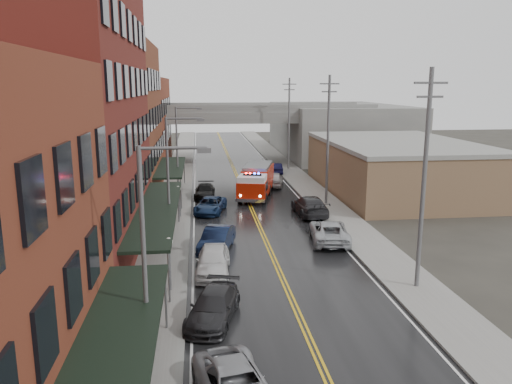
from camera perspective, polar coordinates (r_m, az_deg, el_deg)
road at (r=41.63m, az=0.09°, el=-3.31°), size 11.00×160.00×0.02m
sidewalk_left at (r=41.43m, az=-10.01°, el=-3.48°), size 3.00×160.00×0.15m
sidewalk_right at (r=43.06m, az=9.79°, el=-2.87°), size 3.00×160.00×0.15m
curb_left at (r=41.36m, az=-7.72°, el=-3.43°), size 0.30×160.00×0.15m
curb_right at (r=42.63m, az=7.66°, el=-2.96°), size 0.30×160.00×0.15m
brick_building_b at (r=34.02m, az=-21.47°, el=7.78°), size 9.00×20.00×18.00m
brick_building_c at (r=51.21m, az=-16.44°, el=7.62°), size 9.00×15.00×15.00m
brick_building_far at (r=68.59m, az=-13.95°, el=7.52°), size 9.00×20.00×12.00m
tan_building at (r=54.66m, az=15.72°, el=2.63°), size 14.00×22.00×5.00m
right_far_block at (r=83.32m, az=9.26°, el=7.09°), size 18.00×30.00×8.00m
awning_0 at (r=16.29m, az=-16.40°, el=-18.24°), size 2.60×16.00×3.09m
awning_1 at (r=33.95m, az=-11.16°, el=-1.91°), size 2.60×18.00×3.09m
awning_2 at (r=51.08m, az=-9.69°, el=2.83°), size 2.60×13.00×3.09m
globe_lamp_1 at (r=27.36m, az=-9.91°, el=-6.78°), size 0.44×0.44×3.12m
globe_lamp_2 at (r=40.84m, az=-8.86°, el=-0.43°), size 0.44×0.44×3.12m
street_lamp_0 at (r=18.90m, az=-11.97°, el=-6.36°), size 2.64×0.22×9.00m
street_lamp_1 at (r=34.41m, az=-9.62°, el=2.08°), size 2.64×0.22×9.00m
street_lamp_2 at (r=50.24m, az=-8.74°, el=5.24°), size 2.64×0.22×9.00m
utility_pole_0 at (r=27.97m, az=18.67°, el=1.64°), size 1.80×0.24×12.00m
utility_pole_1 at (r=46.65m, az=8.22°, el=6.12°), size 1.80×0.24×12.00m
utility_pole_2 at (r=66.11m, az=3.78°, el=7.95°), size 1.80×0.24×12.00m
overpass at (r=72.19m, az=-2.92°, el=8.06°), size 40.00×10.00×7.50m
fire_truck at (r=50.24m, az=0.04°, el=1.35°), size 5.03×8.98×3.13m
parked_car_left_3 at (r=24.55m, az=-4.90°, el=-12.93°), size 3.21×5.24×1.42m
parked_car_left_4 at (r=30.16m, az=-4.94°, el=-7.82°), size 2.36×4.99×1.65m
parked_car_left_5 at (r=34.26m, az=-4.51°, el=-5.40°), size 2.94×5.10×1.59m
parked_car_left_6 at (r=44.30m, az=-5.25°, el=-1.51°), size 3.34×5.30×1.36m
parked_car_left_7 at (r=50.15m, az=-5.89°, el=0.09°), size 2.27×4.85×1.37m
parked_car_right_0 at (r=36.39m, az=8.35°, el=-4.46°), size 3.40×5.94×1.56m
parked_car_right_1 at (r=43.56m, az=6.16°, el=-1.55°), size 2.52×5.85×1.68m
parked_car_right_2 at (r=55.63m, az=2.06°, el=1.49°), size 2.89×5.12×1.64m
parked_car_right_3 at (r=63.66m, az=2.22°, el=2.72°), size 1.57×4.23×1.38m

